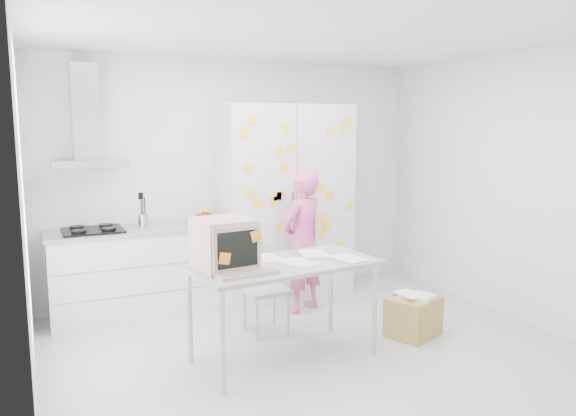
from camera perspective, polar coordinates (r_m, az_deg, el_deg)
name	(u,v)px	position (r m, az deg, el deg)	size (l,w,h in m)	color
floor	(318,353)	(5.09, 3.06, -14.53)	(4.50, 4.00, 0.02)	silver
walls	(283,191)	(5.36, -0.46, 1.76)	(4.52, 4.01, 2.70)	white
ceiling	(321,34)	(4.74, 3.33, 17.24)	(4.50, 4.00, 0.02)	white
counter_run	(141,270)	(6.10, -14.76, -6.10)	(1.84, 0.63, 1.28)	white
range_hood	(86,126)	(5.98, -19.83, 7.80)	(0.70, 0.48, 1.01)	silver
tall_cabinet	(284,202)	(6.44, -0.37, 0.65)	(1.50, 0.68, 2.20)	silver
person	(303,241)	(5.93, 1.50, -3.37)	(0.55, 0.36, 1.52)	#DF569A
desk	(247,254)	(4.54, -4.14, -4.70)	(1.64, 0.94, 1.24)	#99A1A3
chair	(263,281)	(5.44, -2.57, -7.44)	(0.39, 0.39, 0.86)	#ADAEAB
cardboard_box	(414,316)	(5.51, 12.64, -10.64)	(0.57, 0.52, 0.41)	#AA9549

